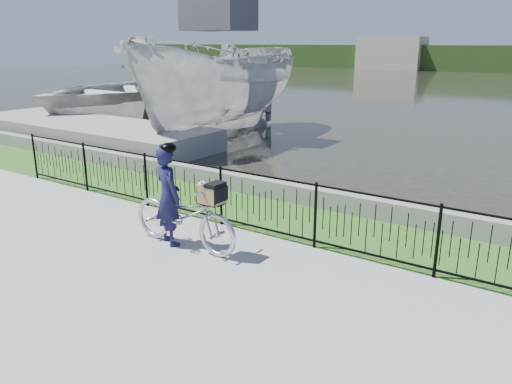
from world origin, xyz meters
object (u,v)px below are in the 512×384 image
Objects in this scene: dock at (87,132)px; boat_far at (147,92)px; bicycle_rig at (184,214)px; cyclist at (168,195)px; boat_near at (220,85)px.

boat_far reaches higher than dock.
bicycle_rig is (9.16, -5.10, 0.23)m from dock.
boat_near is at bearing 123.07° from cyclist.
bicycle_rig is at bearing 5.98° from cyclist.
boat_near is 6.53m from boat_far.
boat_far is at bearing 159.35° from boat_near.
dock is 4.59× the size of bicycle_rig.
boat_near reaches higher than boat_far.
cyclist is at bearing -42.63° from boat_far.
boat_near reaches higher than dock.
cyclist is 0.15× the size of boat_far.
bicycle_rig is at bearing -41.74° from boat_far.
dock is 6.03m from boat_far.
bicycle_rig is 10.06m from boat_near.
cyclist is at bearing -174.02° from bicycle_rig.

